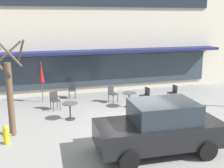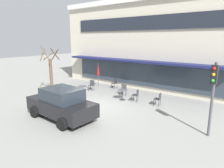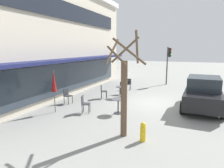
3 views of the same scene
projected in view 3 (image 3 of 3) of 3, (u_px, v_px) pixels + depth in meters
ground_plane at (158, 104)px, 11.96m from camera, size 80.00×80.00×0.00m
building_facade at (26, 40)px, 14.94m from camera, size 17.50×9.10×7.82m
cafe_table_near_wall at (121, 90)px, 13.30m from camera, size 0.70×0.70×0.76m
cafe_table_streetside at (118, 104)px, 10.08m from camera, size 0.70×0.70×0.76m
patio_umbrella_green_folded at (54, 81)px, 10.06m from camera, size 0.28×0.28×2.20m
cafe_chair_0 at (123, 87)px, 14.31m from camera, size 0.48×0.48×0.89m
cafe_chair_1 at (67, 95)px, 11.91m from camera, size 0.46×0.46×0.89m
cafe_chair_2 at (103, 90)px, 13.15m from camera, size 0.54×0.54×0.89m
cafe_chair_3 at (128, 83)px, 15.84m from camera, size 0.44×0.44×0.89m
cafe_chair_4 at (85, 103)px, 10.19m from camera, size 0.50×0.50×0.89m
parked_sedan at (203, 93)px, 10.77m from camera, size 4.27×2.16×1.76m
street_tree at (124, 90)px, 7.27m from camera, size 1.52×1.51×3.86m
traffic_light_pole at (168, 59)px, 17.89m from camera, size 0.26×0.44×3.40m
fire_hydrant at (143, 132)px, 7.07m from camera, size 0.36×0.20×0.71m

